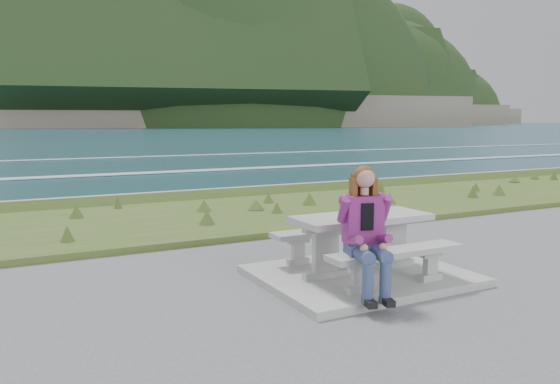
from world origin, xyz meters
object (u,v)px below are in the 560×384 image
at_px(bench_landward, 396,257).
at_px(seated_woman, 368,249).
at_px(picnic_table, 361,228).
at_px(bench_seaward, 332,235).

bearing_deg(bench_landward, seated_woman, -165.36).
bearing_deg(seated_woman, bench_landward, 29.37).
relative_size(picnic_table, bench_seaward, 1.00).
xyz_separation_m(bench_landward, seated_woman, (-0.51, -0.13, 0.19)).
bearing_deg(bench_landward, picnic_table, 90.00).
xyz_separation_m(picnic_table, bench_seaward, (0.00, 0.70, -0.23)).
bearing_deg(picnic_table, bench_landward, -90.00).
height_order(bench_seaward, seated_woman, seated_woman).
height_order(bench_landward, seated_woman, seated_woman).
bearing_deg(bench_seaward, bench_landward, -90.00).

